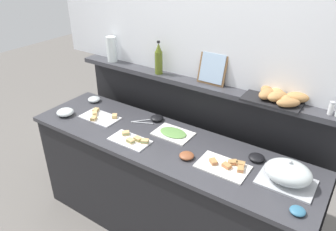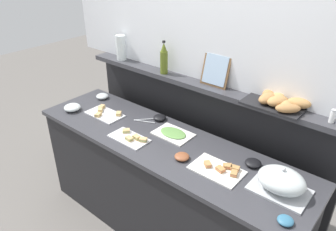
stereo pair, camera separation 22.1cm
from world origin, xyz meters
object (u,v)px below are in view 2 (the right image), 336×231
sandwich_platter_rear (219,169)px  water_carafe (121,48)px  glass_bowl_medium (102,96)px  bread_basket (279,102)px  condiment_bowl_dark (160,118)px  sandwich_platter_side (130,138)px  condiment_bowl_cream (182,157)px  sandwich_platter_front (105,113)px  framed_picture (216,70)px  glass_bowl_large (72,108)px  condiment_bowl_red (285,221)px  condiment_bowl_teal (253,163)px  serving_tongs (144,120)px  salt_shaker (333,116)px  cold_cuts_platter (173,134)px  serving_cloche (281,181)px  olive_oil_bottle (164,59)px

sandwich_platter_rear → water_carafe: water_carafe is taller
glass_bowl_medium → bread_basket: 1.65m
condiment_bowl_dark → bread_basket: (0.90, 0.18, 0.36)m
sandwich_platter_side → bread_basket: (0.87, 0.55, 0.37)m
condiment_bowl_dark → glass_bowl_medium: bearing=-177.0°
condiment_bowl_cream → sandwich_platter_side: bearing=-173.9°
sandwich_platter_side → glass_bowl_medium: 0.79m
sandwich_platter_front → sandwich_platter_rear: bearing=-1.6°
framed_picture → water_carafe: bearing=-177.8°
condiment_bowl_dark → bread_basket: bearing=11.2°
glass_bowl_large → condiment_bowl_red: glass_bowl_large is taller
glass_bowl_medium → condiment_bowl_teal: glass_bowl_medium is taller
serving_tongs → salt_shaker: 1.40m
cold_cuts_platter → condiment_bowl_teal: bearing=3.4°
cold_cuts_platter → serving_tongs: cold_cuts_platter is taller
condiment_bowl_cream → salt_shaker: (0.75, 0.50, 0.37)m
serving_tongs → condiment_bowl_red: bearing=-13.5°
glass_bowl_large → sandwich_platter_rear: bearing=3.8°
serving_cloche → olive_oil_bottle: bearing=163.2°
condiment_bowl_dark → framed_picture: bearing=30.8°
condiment_bowl_cream → condiment_bowl_red: size_ratio=1.18×
condiment_bowl_dark → serving_tongs: bearing=-129.8°
glass_bowl_medium → condiment_bowl_teal: bearing=-1.4°
olive_oil_bottle → cold_cuts_platter: bearing=-40.3°
sandwich_platter_side → condiment_bowl_cream: (0.45, 0.05, 0.01)m
sandwich_platter_rear → condiment_bowl_dark: (-0.75, 0.27, 0.01)m
glass_bowl_large → salt_shaker: bearing=15.9°
serving_cloche → salt_shaker: (0.11, 0.39, 0.31)m
sandwich_platter_rear → condiment_bowl_teal: 0.24m
serving_tongs → serving_cloche: bearing=-4.8°
condiment_bowl_red → framed_picture: 1.18m
cold_cuts_platter → bread_basket: size_ratio=0.68×
glass_bowl_medium → condiment_bowl_cream: bearing=-13.6°
sandwich_platter_side → condiment_bowl_red: size_ratio=3.58×
sandwich_platter_side → serving_cloche: serving_cloche is taller
sandwich_platter_rear → condiment_bowl_red: (0.51, -0.15, 0.01)m
sandwich_platter_side → bread_basket: size_ratio=0.72×
sandwich_platter_rear → sandwich_platter_side: 0.73m
cold_cuts_platter → condiment_bowl_teal: (0.65, 0.04, 0.01)m
bread_basket → water_carafe: (-1.53, 0.00, 0.08)m
glass_bowl_medium → bread_basket: size_ratio=0.26×
condiment_bowl_dark → olive_oil_bottle: olive_oil_bottle is taller
sandwich_platter_front → water_carafe: water_carafe is taller
glass_bowl_large → serving_tongs: bearing=23.3°
sandwich_platter_rear → olive_oil_bottle: 1.05m
bread_basket → water_carafe: 1.53m
serving_cloche → water_carafe: (-1.76, 0.39, 0.38)m
cold_cuts_platter → sandwich_platter_rear: bearing=-17.0°
condiment_bowl_cream → bread_basket: (0.42, 0.50, 0.36)m
bread_basket → serving_tongs: bearing=-164.1°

